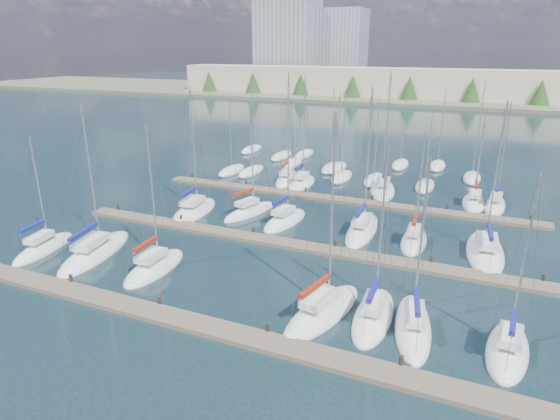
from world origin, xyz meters
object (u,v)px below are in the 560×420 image
at_px(sailboat_k, 362,230).
at_px(sailboat_g, 507,350).
at_px(sailboat_l, 414,241).
at_px(sailboat_b, 96,252).
at_px(sailboat_m, 485,252).
at_px(sailboat_c, 155,267).
at_px(sailboat_r, 495,206).
at_px(sailboat_n, 287,179).
at_px(sailboat_j, 285,220).
at_px(sailboat_a, 44,248).
at_px(sailboat_p, 382,190).
at_px(sailboat_f, 413,326).
at_px(sailboat_q, 473,203).
at_px(sailboat_o, 302,183).
at_px(sailboat_h, 195,210).
at_px(sailboat_d, 323,311).
at_px(sailboat_i, 250,212).
at_px(sailboat_e, 373,316).

distance_m(sailboat_k, sailboat_g, 19.43).
xyz_separation_m(sailboat_l, sailboat_b, (-24.48, -13.27, -0.01)).
xyz_separation_m(sailboat_m, sailboat_b, (-30.41, -13.29, -0.00)).
bearing_deg(sailboat_c, sailboat_r, 44.68).
height_order(sailboat_n, sailboat_k, sailboat_n).
distance_m(sailboat_g, sailboat_j, 24.69).
bearing_deg(sailboat_r, sailboat_n, -178.18).
height_order(sailboat_a, sailboat_j, sailboat_j).
distance_m(sailboat_n, sailboat_p, 12.51).
distance_m(sailboat_j, sailboat_f, 20.36).
bearing_deg(sailboat_q, sailboat_n, 176.29).
bearing_deg(sailboat_f, sailboat_a, 170.95).
bearing_deg(sailboat_r, sailboat_o, -175.74).
bearing_deg(sailboat_a, sailboat_l, 16.05).
relative_size(sailboat_c, sailboat_f, 1.05).
bearing_deg(sailboat_c, sailboat_j, 65.72).
bearing_deg(sailboat_o, sailboat_h, -118.07).
height_order(sailboat_k, sailboat_h, sailboat_k).
distance_m(sailboat_r, sailboat_d, 29.99).
bearing_deg(sailboat_b, sailboat_a, -178.24).
xyz_separation_m(sailboat_a, sailboat_d, (25.46, -0.13, 0.00)).
relative_size(sailboat_n, sailboat_f, 1.25).
bearing_deg(sailboat_d, sailboat_a, -167.51).
bearing_deg(sailboat_d, sailboat_p, 106.96).
bearing_deg(sailboat_b, sailboat_l, 16.76).
bearing_deg(sailboat_g, sailboat_r, 96.14).
distance_m(sailboat_p, sailboat_m, 18.81).
xyz_separation_m(sailboat_l, sailboat_q, (4.50, 13.76, -0.01)).
height_order(sailboat_r, sailboat_d, sailboat_d).
bearing_deg(sailboat_i, sailboat_n, 110.69).
distance_m(sailboat_n, sailboat_c, 28.04).
bearing_deg(sailboat_d, sailboat_b, -170.69).
bearing_deg(sailboat_r, sailboat_f, -96.02).
height_order(sailboat_o, sailboat_e, sailboat_o).
distance_m(sailboat_p, sailboat_e, 28.90).
height_order(sailboat_c, sailboat_b, sailboat_b).
height_order(sailboat_m, sailboat_h, sailboat_h).
bearing_deg(sailboat_o, sailboat_d, -68.77).
bearing_deg(sailboat_l, sailboat_h, -179.91).
bearing_deg(sailboat_f, sailboat_q, 74.94).
distance_m(sailboat_i, sailboat_b, 16.14).
distance_m(sailboat_l, sailboat_m, 5.93).
relative_size(sailboat_g, sailboat_q, 1.11).
xyz_separation_m(sailboat_n, sailboat_o, (2.49, -1.05, -0.00)).
bearing_deg(sailboat_l, sailboat_j, 177.25).
xyz_separation_m(sailboat_n, sailboat_j, (5.72, -14.23, -0.01)).
relative_size(sailboat_n, sailboat_i, 1.15).
height_order(sailboat_n, sailboat_g, sailboat_n).
relative_size(sailboat_k, sailboat_i, 1.13).
bearing_deg(sailboat_m, sailboat_p, 125.13).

